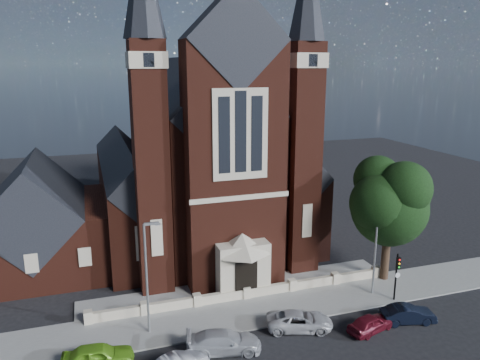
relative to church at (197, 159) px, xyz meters
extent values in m
plane|color=black|center=(0.00, -7.94, -8.19)|extent=(120.00, 120.00, 0.00)
cube|color=gray|center=(0.00, -18.44, -8.19)|extent=(60.00, 5.00, 0.12)
cube|color=gray|center=(0.00, -14.44, -8.19)|extent=(26.00, 3.00, 0.14)
cube|color=#BCAF96|center=(0.00, -16.44, -8.19)|extent=(24.00, 0.40, 0.90)
cube|color=#471C13|center=(0.00, 2.06, -1.19)|extent=(10.00, 30.00, 14.00)
cube|color=black|center=(0.00, 2.06, 5.81)|extent=(10.00, 30.20, 10.00)
cube|color=#471C13|center=(-7.50, 1.06, -4.19)|extent=(5.00, 26.00, 8.00)
cube|color=#471C13|center=(7.50, 1.06, -4.19)|extent=(5.00, 26.00, 8.00)
cube|color=black|center=(-7.50, 1.06, -0.19)|extent=(5.01, 26.20, 5.01)
cube|color=black|center=(7.50, 1.06, -0.19)|extent=(5.01, 26.20, 5.01)
cube|color=#471C13|center=(0.00, -13.44, 1.81)|extent=(8.00, 3.00, 20.00)
cube|color=black|center=(0.00, -13.44, 11.81)|extent=(8.00, 3.20, 8.00)
cube|color=#BCAF96|center=(0.00, -14.99, 4.81)|extent=(4.40, 0.15, 7.00)
cube|color=black|center=(0.00, -15.06, 5.01)|extent=(0.90, 0.08, 6.20)
cube|color=#BCAF96|center=(0.00, -15.44, -5.99)|extent=(4.20, 2.00, 4.40)
cube|color=black|center=(0.00, -16.49, -6.59)|extent=(1.80, 0.12, 3.20)
cone|color=#BCAF96|center=(0.00, -15.44, -3.79)|extent=(4.60, 4.60, 1.60)
cube|color=#471C13|center=(-6.50, -12.44, 1.81)|extent=(2.60, 2.60, 20.00)
cube|color=#BCAF96|center=(-6.50, -12.44, 10.31)|extent=(2.80, 2.80, 1.20)
cube|color=#471C13|center=(6.50, -12.44, 1.81)|extent=(2.60, 2.60, 20.00)
cube|color=#BCAF96|center=(6.50, -12.44, 10.31)|extent=(2.80, 2.80, 1.20)
cube|color=#471C13|center=(-16.00, -4.94, -5.19)|extent=(12.00, 12.00, 6.00)
cube|color=black|center=(-16.00, -4.94, -2.19)|extent=(8.49, 12.20, 8.49)
cylinder|color=black|center=(12.50, -16.94, -5.69)|extent=(0.70, 0.70, 5.00)
sphere|color=black|center=(12.50, -16.94, -1.69)|extent=(6.40, 6.40, 6.40)
sphere|color=black|center=(12.90, -18.14, 0.31)|extent=(4.40, 4.40, 4.40)
cylinder|color=gray|center=(-8.00, -18.94, -4.19)|extent=(0.16, 0.16, 8.00)
cube|color=gray|center=(-7.50, -18.94, -0.19)|extent=(1.00, 0.15, 0.18)
cube|color=gray|center=(-7.10, -18.94, -0.27)|extent=(0.35, 0.22, 0.12)
cylinder|color=gray|center=(10.00, -18.94, -4.19)|extent=(0.16, 0.16, 8.00)
cube|color=gray|center=(10.50, -18.94, -0.19)|extent=(1.00, 0.15, 0.18)
cube|color=gray|center=(10.90, -18.94, -0.27)|extent=(0.35, 0.22, 0.12)
cylinder|color=black|center=(11.00, -20.44, -6.19)|extent=(0.14, 0.14, 4.00)
cube|color=black|center=(11.00, -20.59, -4.89)|extent=(0.28, 0.22, 0.90)
sphere|color=red|center=(11.00, -20.72, -4.59)|extent=(0.14, 0.14, 0.14)
sphere|color=#CC8C0C|center=(11.00, -20.72, -4.89)|extent=(0.14, 0.14, 0.14)
sphere|color=#0C9919|center=(11.00, -20.72, -5.19)|extent=(0.14, 0.14, 0.14)
imported|color=#6BB223|center=(-11.48, -21.70, -7.44)|extent=(4.47, 2.08, 1.48)
imported|color=#ABAEB3|center=(-3.66, -22.63, -7.48)|extent=(5.19, 3.01, 1.41)
imported|color=silver|center=(2.15, -21.77, -7.54)|extent=(5.10, 3.44, 1.30)
imported|color=maroon|center=(6.75, -23.58, -7.56)|extent=(3.92, 2.43, 1.24)
imported|color=black|center=(9.95, -23.44, -7.53)|extent=(4.17, 2.21, 1.31)
camera|label=1|loc=(-11.11, -48.49, 10.07)|focal=35.00mm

